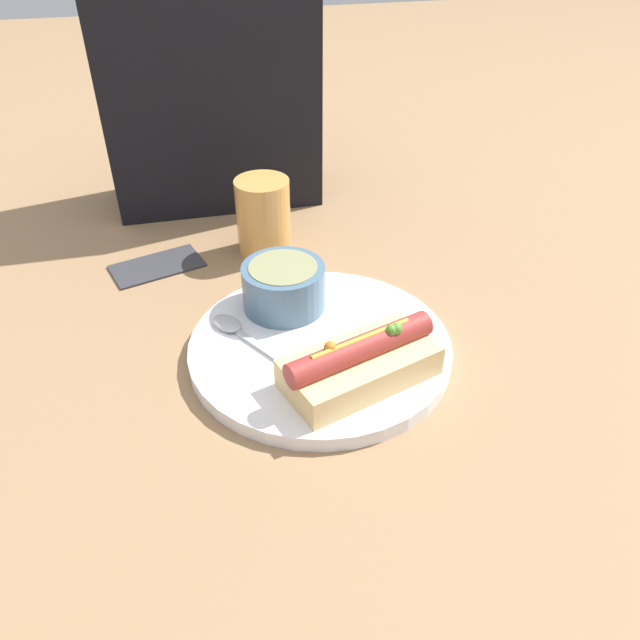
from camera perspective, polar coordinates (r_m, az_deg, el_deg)
ground_plane at (r=0.69m, az=0.00°, el=-3.09°), size 4.00×4.00×0.00m
dinner_plate at (r=0.69m, az=0.00°, el=-2.55°), size 0.29×0.29×0.02m
hot_dog at (r=0.62m, az=3.70°, el=-3.89°), size 0.17×0.12×0.06m
soup_bowl at (r=0.72m, az=-3.34°, el=3.22°), size 0.10×0.10×0.05m
spoon at (r=0.70m, az=-7.29°, el=-1.16°), size 0.10×0.14×0.01m
drinking_glass at (r=0.86m, az=-5.19°, el=9.37°), size 0.07×0.07×0.11m
napkin at (r=0.87m, az=-14.67°, el=4.88°), size 0.13×0.10×0.01m
seated_diner at (r=0.97m, az=-10.53°, el=24.15°), size 0.31×0.14×0.55m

